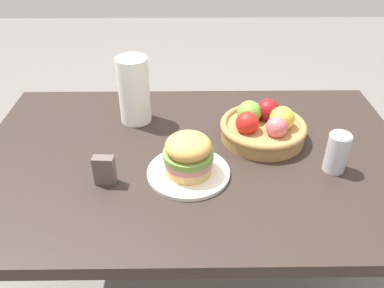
{
  "coord_description": "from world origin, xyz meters",
  "views": [
    {
      "loc": [
        -0.02,
        -1.04,
        1.5
      ],
      "look_at": [
        -0.01,
        -0.03,
        0.81
      ],
      "focal_mm": 37.23,
      "sensor_mm": 36.0,
      "label": 1
    }
  ],
  "objects": [
    {
      "name": "plate",
      "position": [
        -0.02,
        -0.1,
        0.76
      ],
      "size": [
        0.25,
        0.25,
        0.01
      ],
      "primitive_type": "cylinder",
      "color": "silver",
      "rests_on": "dining_table"
    },
    {
      "name": "napkin_holder",
      "position": [
        -0.26,
        -0.14,
        0.8
      ],
      "size": [
        0.06,
        0.03,
        0.09
      ],
      "primitive_type": "cube",
      "rotation": [
        0.0,
        0.0,
        -0.07
      ],
      "color": "#594C47",
      "rests_on": "dining_table"
    },
    {
      "name": "dining_table",
      "position": [
        0.0,
        0.0,
        0.65
      ],
      "size": [
        1.4,
        0.9,
        0.75
      ],
      "color": "#2D231E",
      "rests_on": "ground_plane"
    },
    {
      "name": "soda_can",
      "position": [
        0.42,
        -0.09,
        0.81
      ],
      "size": [
        0.07,
        0.07,
        0.13
      ],
      "color": "silver",
      "rests_on": "dining_table"
    },
    {
      "name": "sandwich",
      "position": [
        -0.02,
        -0.1,
        0.82
      ],
      "size": [
        0.15,
        0.15,
        0.13
      ],
      "color": "#DBAD60",
      "rests_on": "plate"
    },
    {
      "name": "fruit_basket",
      "position": [
        0.23,
        0.09,
        0.8
      ],
      "size": [
        0.29,
        0.29,
        0.12
      ],
      "color": "#9E7542",
      "rests_on": "dining_table"
    },
    {
      "name": "paper_towel_roll",
      "position": [
        -0.21,
        0.22,
        0.87
      ],
      "size": [
        0.11,
        0.11,
        0.24
      ],
      "primitive_type": "cylinder",
      "color": "white",
      "rests_on": "dining_table"
    }
  ]
}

